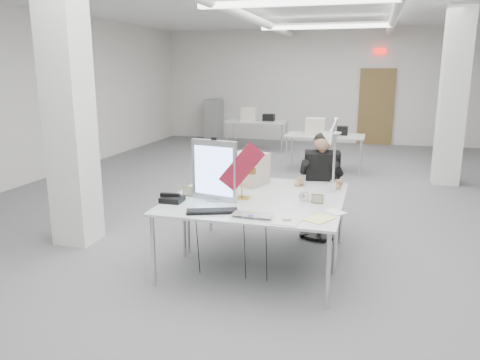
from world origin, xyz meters
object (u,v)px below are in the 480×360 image
Objects in this scene: office_chair at (320,201)px; seated_person at (321,168)px; laptop at (251,217)px; monitor at (214,170)px; desk_phone at (172,199)px; beige_monitor at (248,169)px; architect_lamp at (333,151)px; bankers_lamp at (242,184)px; desk_main at (247,210)px.

seated_person is (0.00, -0.05, 0.43)m from office_chair.
laptop is at bearing -112.44° from office_chair.
monitor reaches higher than desk_phone.
monitor is 1.68× the size of laptop.
laptop is 0.96× the size of beige_monitor.
architect_lamp is at bearing -85.54° from office_chair.
monitor is at bearing -166.05° from bankers_lamp.
bankers_lamp reaches higher than laptop.
architect_lamp is at bearing 58.24° from laptop.
monitor is 0.63× the size of architect_lamp.
bankers_lamp is at bearing 38.08° from monitor.
beige_monitor is 0.39× the size of architect_lamp.
office_chair reaches higher than laptop.
bankers_lamp is at bearing -155.24° from architect_lamp.
laptop is at bearing -112.83° from seated_person.
desk_main is 2.85× the size of monitor.
bankers_lamp is 1.47× the size of desk_phone.
monitor is 1.62× the size of beige_monitor.
beige_monitor reaches higher than office_chair.
office_chair reaches higher than desk_main.
laptop is (-0.45, -1.78, 0.30)m from office_chair.
monitor is at bearing -81.20° from beige_monitor.
architect_lamp reaches higher than beige_monitor.
seated_person is 0.88m from architect_lamp.
bankers_lamp is at bearing -131.62° from seated_person.
architect_lamp is at bearing 31.77° from monitor.
office_chair is 1.16m from architect_lamp.
laptop is at bearing -80.81° from bankers_lamp.
office_chair is at bearing 44.85° from bankers_lamp.
monitor reaches higher than laptop.
desk_main is 4.60× the size of beige_monitor.
architect_lamp reaches higher than seated_person.
beige_monitor is 1.10m from architect_lamp.
office_chair is 1.71m from monitor.
seated_person is at bearing 45.16° from desk_phone.
office_chair is 1.86m from laptop.
monitor reaches higher than beige_monitor.
office_chair reaches higher than desk_phone.
desk_main is 8.21× the size of desk_phone.
architect_lamp is (1.16, 0.44, 0.18)m from monitor.
architect_lamp is at bearing 2.50° from beige_monitor.
seated_person is 1.30m from bankers_lamp.
bankers_lamp is at bearing 25.53° from desk_phone.
architect_lamp is (0.75, 0.64, 0.51)m from desk_main.
seated_person is 4.58× the size of desk_phone.
beige_monitor is (-0.37, 1.28, 0.17)m from laptop.
seated_person is (0.57, 1.42, 0.16)m from desk_main.
seated_person is at bearing 109.60° from architect_lamp.
monitor reaches higher than office_chair.
beige_monitor reaches higher than desk_phone.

